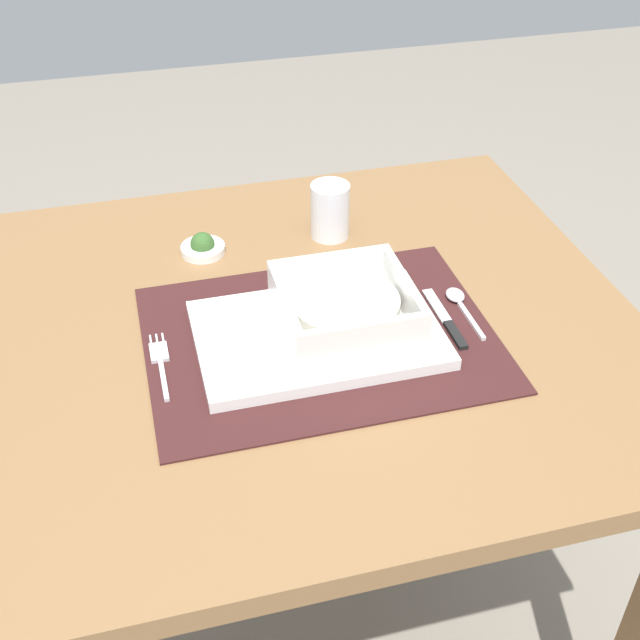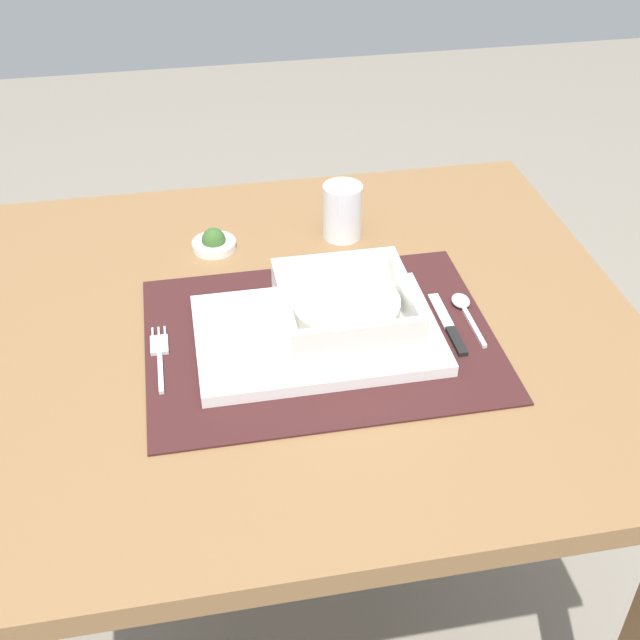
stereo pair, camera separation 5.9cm
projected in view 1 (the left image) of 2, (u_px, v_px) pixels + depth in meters
ground_plane at (306, 636)px, 1.51m from camera, size 6.00×6.00×0.00m
dining_table at (302, 382)px, 1.13m from camera, size 0.88×0.78×0.73m
placemat at (320, 338)px, 1.04m from camera, size 0.44×0.33×0.00m
serving_plate at (317, 334)px, 1.03m from camera, size 0.30×0.20×0.02m
porridge_bowl at (345, 310)px, 1.02m from camera, size 0.16×0.16×0.06m
fork at (160, 360)px, 1.00m from camera, size 0.02×0.13×0.00m
spoon at (458, 300)px, 1.09m from camera, size 0.02×0.11×0.01m
butter_knife at (447, 322)px, 1.06m from camera, size 0.01×0.13×0.01m
bread_knife at (432, 326)px, 1.05m from camera, size 0.01×0.14×0.01m
drinking_glass at (330, 213)px, 1.22m from camera, size 0.06×0.06×0.08m
condiment_saucer at (203, 247)px, 1.20m from camera, size 0.06×0.06×0.04m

